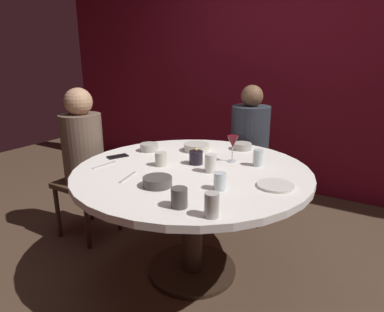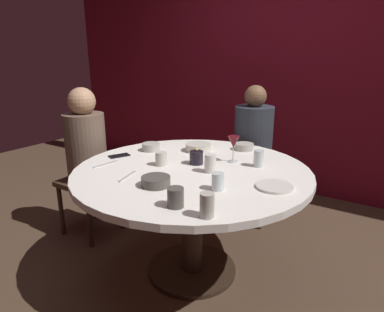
{
  "view_description": "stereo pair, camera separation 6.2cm",
  "coord_description": "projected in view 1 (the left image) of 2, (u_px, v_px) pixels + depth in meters",
  "views": [
    {
      "loc": [
        1.03,
        -1.7,
        1.43
      ],
      "look_at": [
        0.0,
        0.0,
        0.83
      ],
      "focal_mm": 31.24,
      "sensor_mm": 36.0,
      "label": 1
    },
    {
      "loc": [
        1.08,
        -1.66,
        1.43
      ],
      "look_at": [
        0.0,
        0.0,
        0.83
      ],
      "focal_mm": 31.24,
      "sensor_mm": 36.0,
      "label": 2
    }
  ],
  "objects": [
    {
      "name": "bowl_sauce_side",
      "position": [
        242.0,
        146.0,
        2.51
      ],
      "size": [
        0.14,
        0.14,
        0.05
      ],
      "primitive_type": "cylinder",
      "color": "#B2ADA3",
      "rests_on": "dining_table"
    },
    {
      "name": "dining_table",
      "position": [
        192.0,
        188.0,
        2.14
      ],
      "size": [
        1.48,
        1.48,
        0.75
      ],
      "color": "white",
      "rests_on": "ground"
    },
    {
      "name": "seated_diner_back",
      "position": [
        250.0,
        139.0,
        2.9
      ],
      "size": [
        0.4,
        0.4,
        1.19
      ],
      "rotation": [
        0.0,
        0.0,
        4.71
      ],
      "color": "#3F2D1E",
      "rests_on": "ground"
    },
    {
      "name": "cup_center_front",
      "position": [
        258.0,
        158.0,
        2.13
      ],
      "size": [
        0.06,
        0.06,
        0.11
      ],
      "primitive_type": "cylinder",
      "color": "silver",
      "rests_on": "dining_table"
    },
    {
      "name": "back_wall",
      "position": [
        285.0,
        68.0,
        3.46
      ],
      "size": [
        6.0,
        0.1,
        2.6
      ],
      "primitive_type": "cube",
      "color": "maroon",
      "rests_on": "ground"
    },
    {
      "name": "dinner_plate",
      "position": [
        276.0,
        185.0,
        1.8
      ],
      "size": [
        0.2,
        0.2,
        0.01
      ],
      "primitive_type": "cylinder",
      "color": "silver",
      "rests_on": "dining_table"
    },
    {
      "name": "cup_by_left_diner",
      "position": [
        161.0,
        159.0,
        2.13
      ],
      "size": [
        0.08,
        0.08,
        0.09
      ],
      "primitive_type": "cylinder",
      "color": "beige",
      "rests_on": "dining_table"
    },
    {
      "name": "bowl_serving_large",
      "position": [
        197.0,
        147.0,
        2.47
      ],
      "size": [
        0.19,
        0.19,
        0.05
      ],
      "primitive_type": "cylinder",
      "color": "beige",
      "rests_on": "dining_table"
    },
    {
      "name": "cell_phone",
      "position": [
        118.0,
        156.0,
        2.32
      ],
      "size": [
        0.12,
        0.16,
        0.01
      ],
      "primitive_type": "cube",
      "rotation": [
        0.0,
        0.0,
        5.86
      ],
      "color": "black",
      "rests_on": "dining_table"
    },
    {
      "name": "ground_plane",
      "position": [
        192.0,
        270.0,
        2.31
      ],
      "size": [
        8.0,
        8.0,
        0.0
      ],
      "primitive_type": "plane",
      "color": "#4C3828"
    },
    {
      "name": "cup_near_candle",
      "position": [
        220.0,
        181.0,
        1.75
      ],
      "size": [
        0.07,
        0.07,
        0.09
      ],
      "primitive_type": "cylinder",
      "color": "silver",
      "rests_on": "dining_table"
    },
    {
      "name": "cup_by_right_diner",
      "position": [
        179.0,
        198.0,
        1.55
      ],
      "size": [
        0.08,
        0.08,
        0.09
      ],
      "primitive_type": "cylinder",
      "color": "#4C4742",
      "rests_on": "dining_table"
    },
    {
      "name": "candle_holder",
      "position": [
        196.0,
        157.0,
        2.17
      ],
      "size": [
        0.09,
        0.09,
        0.11
      ],
      "color": "black",
      "rests_on": "dining_table"
    },
    {
      "name": "cup_far_edge",
      "position": [
        212.0,
        205.0,
        1.45
      ],
      "size": [
        0.07,
        0.07,
        0.11
      ],
      "primitive_type": "cylinder",
      "color": "#B2ADA3",
      "rests_on": "dining_table"
    },
    {
      "name": "seated_diner_left",
      "position": [
        83.0,
        148.0,
        2.59
      ],
      "size": [
        0.4,
        0.4,
        1.2
      ],
      "rotation": [
        0.0,
        0.0,
        6.28
      ],
      "color": "#3F2D1E",
      "rests_on": "ground"
    },
    {
      "name": "fork_near_plate",
      "position": [
        105.0,
        165.0,
        2.14
      ],
      "size": [
        0.04,
        0.18,
        0.01
      ],
      "primitive_type": "cube",
      "rotation": [
        0.0,
        0.0,
        -0.14
      ],
      "color": "#B7B7BC",
      "rests_on": "dining_table"
    },
    {
      "name": "wine_glass",
      "position": [
        233.0,
        143.0,
        2.19
      ],
      "size": [
        0.08,
        0.08,
        0.18
      ],
      "color": "silver",
      "rests_on": "dining_table"
    },
    {
      "name": "knife_near_plate",
      "position": [
        128.0,
        177.0,
        1.93
      ],
      "size": [
        0.06,
        0.18,
        0.01
      ],
      "primitive_type": "cube",
      "rotation": [
        0.0,
        0.0,
        0.23
      ],
      "color": "#B7B7BC",
      "rests_on": "dining_table"
    },
    {
      "name": "bowl_salad_center",
      "position": [
        149.0,
        147.0,
        2.46
      ],
      "size": [
        0.13,
        0.13,
        0.06
      ],
      "primitive_type": "cylinder",
      "color": "#B2ADA3",
      "rests_on": "dining_table"
    },
    {
      "name": "cup_beside_wine",
      "position": [
        210.0,
        163.0,
        2.01
      ],
      "size": [
        0.07,
        0.07,
        0.11
      ],
      "primitive_type": "cylinder",
      "color": "silver",
      "rests_on": "dining_table"
    },
    {
      "name": "bowl_small_white",
      "position": [
        157.0,
        182.0,
        1.8
      ],
      "size": [
        0.16,
        0.16,
        0.05
      ],
      "primitive_type": "cylinder",
      "color": "#4C4742",
      "rests_on": "dining_table"
    }
  ]
}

